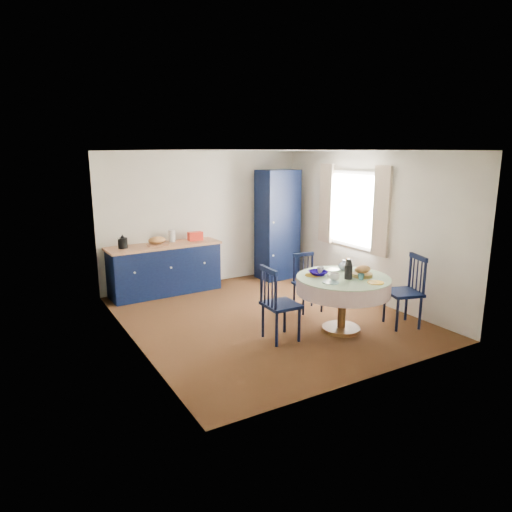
{
  "coord_description": "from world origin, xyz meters",
  "views": [
    {
      "loc": [
        -3.45,
        -5.66,
        2.48
      ],
      "look_at": [
        -0.05,
        0.2,
        0.93
      ],
      "focal_mm": 32.0,
      "sensor_mm": 36.0,
      "label": 1
    }
  ],
  "objects_px": {
    "pantry_cabinet": "(277,225)",
    "chair_far": "(307,282)",
    "kitchen_counter": "(165,268)",
    "mug_b": "(361,277)",
    "chair_right": "(406,291)",
    "mug_c": "(349,268)",
    "mug_a": "(335,277)",
    "mug_d": "(320,270)",
    "dining_table": "(343,285)",
    "cobalt_bowl": "(318,273)",
    "chair_left": "(278,303)"
  },
  "relations": [
    {
      "from": "pantry_cabinet",
      "to": "chair_far",
      "type": "height_order",
      "value": "pantry_cabinet"
    },
    {
      "from": "kitchen_counter",
      "to": "mug_b",
      "type": "xyz_separation_m",
      "value": [
        1.67,
        -3.19,
        0.37
      ]
    },
    {
      "from": "pantry_cabinet",
      "to": "kitchen_counter",
      "type": "bearing_deg",
      "value": 173.53
    },
    {
      "from": "chair_right",
      "to": "mug_c",
      "type": "relative_size",
      "value": 9.49
    },
    {
      "from": "kitchen_counter",
      "to": "mug_a",
      "type": "distance_m",
      "value": 3.34
    },
    {
      "from": "kitchen_counter",
      "to": "mug_d",
      "type": "distance_m",
      "value": 3.02
    },
    {
      "from": "chair_far",
      "to": "pantry_cabinet",
      "type": "bearing_deg",
      "value": 78.12
    },
    {
      "from": "chair_far",
      "to": "mug_b",
      "type": "bearing_deg",
      "value": -82.46
    },
    {
      "from": "dining_table",
      "to": "cobalt_bowl",
      "type": "relative_size",
      "value": 4.98
    },
    {
      "from": "chair_far",
      "to": "mug_b",
      "type": "xyz_separation_m",
      "value": [
        0.01,
        -1.2,
        0.37
      ]
    },
    {
      "from": "kitchen_counter",
      "to": "mug_c",
      "type": "relative_size",
      "value": 18.3
    },
    {
      "from": "pantry_cabinet",
      "to": "mug_d",
      "type": "bearing_deg",
      "value": -113.19
    },
    {
      "from": "kitchen_counter",
      "to": "chair_left",
      "type": "bearing_deg",
      "value": -79.9
    },
    {
      "from": "chair_left",
      "to": "mug_a",
      "type": "bearing_deg",
      "value": -106.23
    },
    {
      "from": "mug_b",
      "to": "mug_c",
      "type": "bearing_deg",
      "value": 68.66
    },
    {
      "from": "chair_right",
      "to": "kitchen_counter",
      "type": "bearing_deg",
      "value": -124.72
    },
    {
      "from": "chair_left",
      "to": "mug_a",
      "type": "xyz_separation_m",
      "value": [
        0.74,
        -0.25,
        0.32
      ]
    },
    {
      "from": "mug_a",
      "to": "chair_right",
      "type": "bearing_deg",
      "value": -11.64
    },
    {
      "from": "chair_right",
      "to": "mug_d",
      "type": "bearing_deg",
      "value": -102.1
    },
    {
      "from": "mug_d",
      "to": "cobalt_bowl",
      "type": "height_order",
      "value": "mug_d"
    },
    {
      "from": "chair_right",
      "to": "mug_c",
      "type": "height_order",
      "value": "chair_right"
    },
    {
      "from": "mug_b",
      "to": "mug_d",
      "type": "xyz_separation_m",
      "value": [
        -0.26,
        0.55,
        0.01
      ]
    },
    {
      "from": "kitchen_counter",
      "to": "dining_table",
      "type": "bearing_deg",
      "value": -64.17
    },
    {
      "from": "chair_right",
      "to": "cobalt_bowl",
      "type": "xyz_separation_m",
      "value": [
        -1.17,
        0.56,
        0.29
      ]
    },
    {
      "from": "dining_table",
      "to": "mug_d",
      "type": "xyz_separation_m",
      "value": [
        -0.16,
        0.32,
        0.17
      ]
    },
    {
      "from": "mug_b",
      "to": "cobalt_bowl",
      "type": "distance_m",
      "value": 0.6
    },
    {
      "from": "mug_c",
      "to": "mug_b",
      "type": "bearing_deg",
      "value": -111.34
    },
    {
      "from": "kitchen_counter",
      "to": "mug_a",
      "type": "bearing_deg",
      "value": -68.21
    },
    {
      "from": "kitchen_counter",
      "to": "pantry_cabinet",
      "type": "distance_m",
      "value": 2.39
    },
    {
      "from": "chair_far",
      "to": "mug_d",
      "type": "xyz_separation_m",
      "value": [
        -0.25,
        -0.65,
        0.38
      ]
    },
    {
      "from": "kitchen_counter",
      "to": "cobalt_bowl",
      "type": "height_order",
      "value": "kitchen_counter"
    },
    {
      "from": "mug_a",
      "to": "chair_left",
      "type": "bearing_deg",
      "value": 161.64
    },
    {
      "from": "chair_left",
      "to": "mug_d",
      "type": "xyz_separation_m",
      "value": [
        0.81,
        0.14,
        0.32
      ]
    },
    {
      "from": "mug_b",
      "to": "cobalt_bowl",
      "type": "relative_size",
      "value": 0.35
    },
    {
      "from": "mug_a",
      "to": "mug_c",
      "type": "distance_m",
      "value": 0.57
    },
    {
      "from": "kitchen_counter",
      "to": "chair_right",
      "type": "height_order",
      "value": "kitchen_counter"
    },
    {
      "from": "pantry_cabinet",
      "to": "dining_table",
      "type": "bearing_deg",
      "value": -108.19
    },
    {
      "from": "kitchen_counter",
      "to": "pantry_cabinet",
      "type": "xyz_separation_m",
      "value": [
        2.31,
        -0.11,
        0.61
      ]
    },
    {
      "from": "pantry_cabinet",
      "to": "mug_b",
      "type": "bearing_deg",
      "value": -105.33
    },
    {
      "from": "mug_b",
      "to": "cobalt_bowl",
      "type": "xyz_separation_m",
      "value": [
        -0.35,
        0.49,
        -0.01
      ]
    },
    {
      "from": "chair_far",
      "to": "mug_d",
      "type": "height_order",
      "value": "chair_far"
    },
    {
      "from": "kitchen_counter",
      "to": "chair_right",
      "type": "relative_size",
      "value": 1.93
    },
    {
      "from": "dining_table",
      "to": "chair_far",
      "type": "relative_size",
      "value": 1.43
    },
    {
      "from": "pantry_cabinet",
      "to": "cobalt_bowl",
      "type": "distance_m",
      "value": 2.79
    },
    {
      "from": "dining_table",
      "to": "cobalt_bowl",
      "type": "bearing_deg",
      "value": 135.03
    },
    {
      "from": "pantry_cabinet",
      "to": "cobalt_bowl",
      "type": "height_order",
      "value": "pantry_cabinet"
    },
    {
      "from": "kitchen_counter",
      "to": "mug_a",
      "type": "xyz_separation_m",
      "value": [
        1.35,
        -3.03,
        0.38
      ]
    },
    {
      "from": "dining_table",
      "to": "mug_a",
      "type": "distance_m",
      "value": 0.3
    },
    {
      "from": "mug_a",
      "to": "cobalt_bowl",
      "type": "height_order",
      "value": "mug_a"
    },
    {
      "from": "chair_right",
      "to": "dining_table",
      "type": "bearing_deg",
      "value": -90.62
    }
  ]
}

